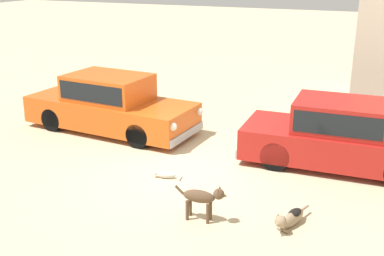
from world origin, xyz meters
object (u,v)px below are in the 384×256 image
object	(u,v)px
stray_dog_tan	(203,197)
parked_sedan_nearest	(110,103)
stray_cat	(165,175)
parked_sedan_second	(340,135)
stray_dog_spotted	(291,218)

from	to	relation	value
stray_dog_tan	parked_sedan_nearest	bearing A→B (deg)	135.68
stray_dog_tan	stray_cat	size ratio (longest dim) A/B	1.58
parked_sedan_second	stray_dog_spotted	size ratio (longest dim) A/B	4.13
parked_sedan_nearest	parked_sedan_second	xyz separation A→B (m)	(5.99, -0.01, -0.02)
stray_dog_spotted	stray_cat	world-z (taller)	stray_dog_spotted
parked_sedan_nearest	stray_cat	world-z (taller)	parked_sedan_nearest
stray_dog_spotted	stray_cat	bearing A→B (deg)	-89.67
parked_sedan_second	stray_dog_spotted	world-z (taller)	parked_sedan_second
stray_dog_spotted	stray_dog_tan	distance (m)	1.55
parked_sedan_nearest	stray_dog_spotted	size ratio (longest dim) A/B	4.53
parked_sedan_nearest	stray_cat	distance (m)	3.58
parked_sedan_second	parked_sedan_nearest	bearing A→B (deg)	177.30
parked_sedan_second	stray_dog_tan	bearing A→B (deg)	-120.38
stray_dog_tan	stray_dog_spotted	bearing A→B (deg)	11.45
parked_sedan_second	stray_dog_spotted	bearing A→B (deg)	-99.37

